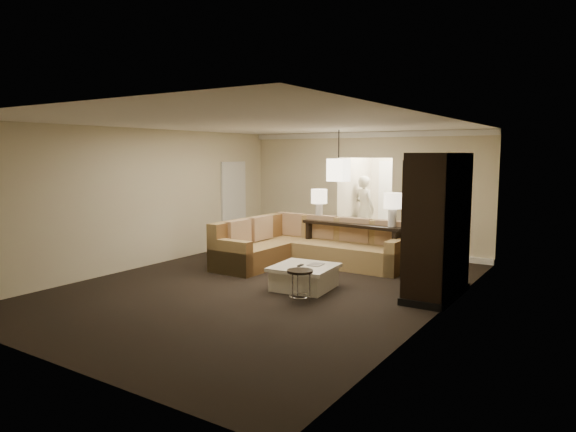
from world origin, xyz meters
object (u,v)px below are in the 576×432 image
Objects in this scene: person at (364,206)px; console_table at (353,240)px; sectional_sofa at (305,246)px; coffee_table at (304,277)px; armoire at (437,229)px; drink_table at (300,279)px.

console_table is at bearing 131.68° from person.
sectional_sofa is at bearing 114.12° from person.
sectional_sofa reaches higher than coffee_table.
armoire reaches higher than drink_table.
sectional_sofa is at bearing -139.39° from console_table.
armoire is (3.00, -0.91, 0.72)m from sectional_sofa.
coffee_table is 0.81m from drink_table.
person is at bearing 102.94° from coffee_table.
person is (-0.95, 2.60, 0.44)m from console_table.
sectional_sofa is 1.71× the size of person.
person reaches higher than sectional_sofa.
drink_table is 0.26× the size of person.
console_table is at bearing 145.68° from armoire.
armoire reaches higher than sectional_sofa.
person is at bearing 93.38° from sectional_sofa.
person is at bearing 104.79° from drink_table.
drink_table is 5.77m from person.
armoire is at bearing 40.92° from drink_table.
console_table reaches higher than coffee_table.
armoire is at bearing -15.93° from sectional_sofa.
coffee_table is at bearing -81.30° from console_table.
console_table is 2.80m from person.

